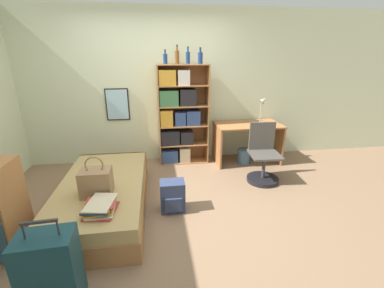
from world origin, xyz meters
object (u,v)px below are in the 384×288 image
handbag (96,182)px  desk (247,135)px  desk_chair (263,163)px  bottle_blue (200,58)px  bed (104,195)px  waste_bin (244,156)px  suitcase (51,272)px  bottle_clear (188,57)px  bottle_brown (177,57)px  desk_lamp (263,105)px  bookcase (179,117)px  book_stack_on_bed (100,207)px  bottle_green (165,58)px  backpack (173,196)px

handbag → desk: size_ratio=0.40×
desk_chair → bottle_blue: bearing=134.0°
bed → waste_bin: bearing=27.6°
suitcase → bottle_clear: (1.38, 2.71, 1.48)m
bottle_brown → desk_lamp: bearing=-8.1°
bottle_brown → bottle_clear: bearing=-6.6°
bed → bottle_clear: bearing=48.1°
bed → bottle_blue: bearing=43.0°
bottle_blue → desk_chair: (0.84, -0.87, -1.52)m
bookcase → bottle_clear: (0.17, 0.01, 0.97)m
bed → book_stack_on_bed: bearing=-80.8°
bottle_clear → bottle_blue: bearing=-12.7°
bottle_brown → desk_lamp: 1.65m
handbag → bottle_blue: 2.52m
desk_lamp → desk: bearing=174.0°
bottle_blue → desk_lamp: 1.32m
bottle_brown → desk_chair: bottle_brown is taller
handbag → waste_bin: 2.68m
bed → desk_chair: desk_chair is taller
desk → bottle_clear: bearing=171.2°
bookcase → bottle_clear: bearing=2.0°
desk_lamp → waste_bin: bearing=-172.0°
desk → desk_chair: desk_chair is taller
book_stack_on_bed → handbag: bearing=104.7°
handbag → bookcase: (1.07, 1.69, 0.30)m
bottle_brown → desk_lamp: bottle_brown is taller
book_stack_on_bed → waste_bin: (2.12, 1.82, -0.31)m
bottle_green → backpack: bottle_green is taller
bed → bottle_brown: bearing=52.6°
suitcase → bottle_green: 3.26m
bed → handbag: (0.01, -0.30, 0.35)m
book_stack_on_bed → bottle_clear: size_ratio=1.49×
bottle_blue → backpack: (-0.59, -1.50, -1.61)m
bottle_brown → bottle_green: bearing=179.9°
bottle_blue → backpack: 2.27m
bottle_clear → bottle_green: bearing=176.8°
bottle_green → waste_bin: bottle_green is taller
bed → backpack: backpack is taller
desk_lamp → bottle_green: bearing=172.8°
desk_chair → suitcase: bearing=-143.4°
desk → waste_bin: (-0.06, -0.06, -0.36)m
bed → bottle_green: size_ratio=8.96×
bottle_blue → desk: (0.84, -0.12, -1.31)m
backpack → bookcase: bearing=81.5°
bottle_blue → waste_bin: bearing=-13.1°
suitcase → bottle_blue: 3.43m
desk → backpack: 2.01m
bottle_blue → desk_lamp: bearing=-7.5°
bookcase → backpack: bearing=-98.5°
waste_bin → bottle_brown: bearing=167.9°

